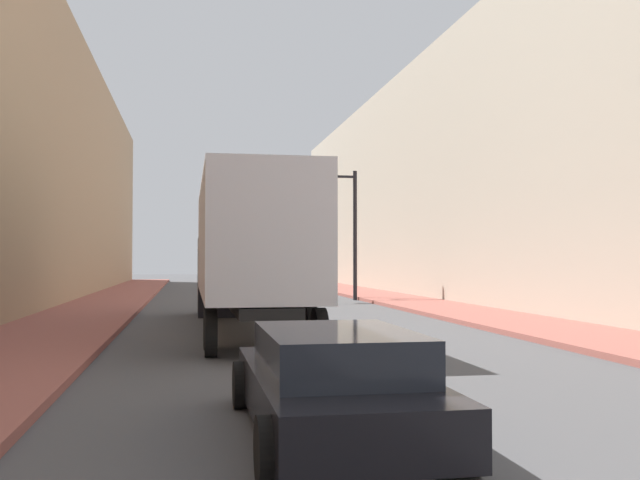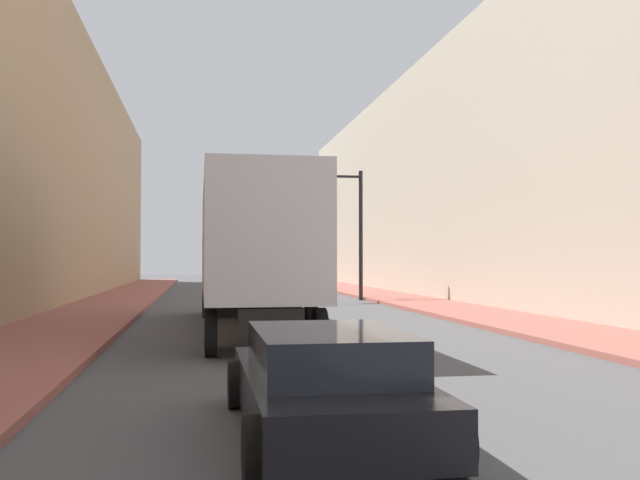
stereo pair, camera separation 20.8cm
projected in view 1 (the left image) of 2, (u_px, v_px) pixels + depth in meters
sidewalk_right at (430, 306)px, 29.97m from camera, size 3.42×80.00×0.15m
sidewalk_left at (95, 310)px, 27.53m from camera, size 3.42×80.00×0.15m
building_right at (533, 160)px, 30.99m from camera, size 6.00×80.00×12.69m
semi_truck at (246, 249)px, 20.40m from camera, size 2.60×13.52×4.08m
sedan_car at (334, 384)px, 8.19m from camera, size 2.09×4.71×1.24m
traffic_signal_gantry at (316, 206)px, 35.25m from camera, size 7.39×0.35×6.46m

